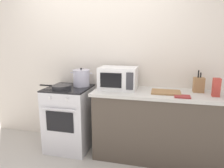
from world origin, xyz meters
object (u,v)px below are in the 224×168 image
at_px(stove, 70,118).
at_px(pasta_box, 216,87).
at_px(stock_pot, 81,78).
at_px(cutting_board, 166,92).
at_px(frying_pan, 61,87).
at_px(oven_mitt, 182,97).
at_px(microwave, 118,78).
at_px(knife_block, 199,85).

bearing_deg(stove, pasta_box, -0.87).
bearing_deg(stock_pot, cutting_board, -6.30).
relative_size(stock_pot, frying_pan, 0.71).
relative_size(stock_pot, oven_mitt, 1.82).
bearing_deg(oven_mitt, pasta_box, 18.70).
xyz_separation_m(stock_pot, oven_mitt, (1.38, -0.29, -0.11)).
distance_m(frying_pan, oven_mitt, 1.59).
distance_m(stove, cutting_board, 1.42).
bearing_deg(microwave, frying_pan, -166.75).
height_order(cutting_board, oven_mitt, cutting_board).
relative_size(microwave, cutting_board, 1.39).
relative_size(microwave, pasta_box, 2.27).
distance_m(frying_pan, pasta_box, 1.97).
distance_m(stove, microwave, 0.94).
bearing_deg(stock_pot, microwave, -5.48).
xyz_separation_m(knife_block, pasta_box, (0.17, -0.17, 0.01)).
xyz_separation_m(microwave, pasta_box, (1.20, -0.11, -0.04)).
relative_size(stove, microwave, 1.84).
height_order(stove, oven_mitt, oven_mitt).
bearing_deg(frying_pan, oven_mitt, -2.09).
relative_size(cutting_board, oven_mitt, 2.00).
xyz_separation_m(cutting_board, pasta_box, (0.57, -0.03, 0.10)).
bearing_deg(frying_pan, knife_block, 7.65).
distance_m(stock_pot, pasta_box, 1.77).
bearing_deg(cutting_board, microwave, 172.98).
xyz_separation_m(frying_pan, knife_block, (1.80, 0.24, 0.07)).
bearing_deg(knife_block, stove, -175.37).
distance_m(stock_pot, knife_block, 1.60).
bearing_deg(cutting_board, stove, -179.95).
distance_m(microwave, oven_mitt, 0.86).
height_order(pasta_box, oven_mitt, pasta_box).
bearing_deg(knife_block, pasta_box, -45.72).
bearing_deg(stock_pot, frying_pan, -131.40).
height_order(frying_pan, knife_block, knife_block).
bearing_deg(microwave, stock_pot, 174.52).
bearing_deg(oven_mitt, knife_block, 53.96).
distance_m(stock_pot, frying_pan, 0.33).
relative_size(frying_pan, knife_block, 1.62).
height_order(stock_pot, knife_block, knife_block).
relative_size(stove, frying_pan, 2.00).
relative_size(stove, pasta_box, 4.18).
height_order(stove, stock_pot, stock_pot).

